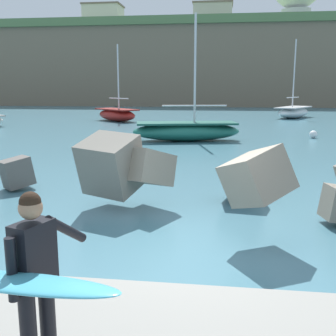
{
  "coord_description": "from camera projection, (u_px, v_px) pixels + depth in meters",
  "views": [
    {
      "loc": [
        0.39,
        -7.02,
        2.9
      ],
      "look_at": [
        -0.63,
        0.5,
        1.4
      ],
      "focal_mm": 43.93,
      "sensor_mm": 36.0,
      "label": 1
    }
  ],
  "objects": [
    {
      "name": "boat_mid_centre",
      "position": [
        117.0,
        114.0,
        35.31
      ],
      "size": [
        4.81,
        4.64,
        6.38
      ],
      "color": "maroon",
      "rests_on": "ground"
    },
    {
      "name": "breakwater_jetty",
      "position": [
        87.0,
        174.0,
        9.53
      ],
      "size": [
        28.42,
        6.42,
        1.94
      ],
      "color": "#3D3A38",
      "rests_on": "ground"
    },
    {
      "name": "ground_plane",
      "position": [
        199.0,
        250.0,
        7.43
      ],
      "size": [
        400.0,
        400.0,
        0.0
      ],
      "primitive_type": "plane",
      "color": "#42707F"
    },
    {
      "name": "station_building_west",
      "position": [
        213.0,
        19.0,
        79.91
      ],
      "size": [
        7.63,
        6.01,
        5.8
      ],
      "color": "#B2ADA3",
      "rests_on": "headland_bluff"
    },
    {
      "name": "boat_near_right",
      "position": [
        186.0,
        131.0,
        22.41
      ],
      "size": [
        6.12,
        3.11,
        6.68
      ],
      "color": "#1E6656",
      "rests_on": "ground"
    },
    {
      "name": "boat_mid_right",
      "position": [
        293.0,
        112.0,
        39.09
      ],
      "size": [
        4.49,
        5.98,
        7.2
      ],
      "color": "white",
      "rests_on": "ground"
    },
    {
      "name": "mooring_buoy_inner",
      "position": [
        313.0,
        134.0,
        23.63
      ],
      "size": [
        0.44,
        0.44,
        0.44
      ],
      "color": "silver",
      "rests_on": "ground"
    },
    {
      "name": "station_building_central",
      "position": [
        104.0,
        21.0,
        84.41
      ],
      "size": [
        7.77,
        5.92,
        6.44
      ],
      "color": "beige",
      "rests_on": "headland_bluff"
    },
    {
      "name": "headland_bluff",
      "position": [
        175.0,
        68.0,
        79.73
      ],
      "size": [
        94.54,
        41.45,
        12.95
      ],
      "color": "#756651",
      "rests_on": "ground"
    },
    {
      "name": "surfer_with_board",
      "position": [
        29.0,
        277.0,
        3.56
      ],
      "size": [
        2.09,
        1.46,
        1.78
      ],
      "color": "black",
      "rests_on": "walkway_path"
    }
  ]
}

